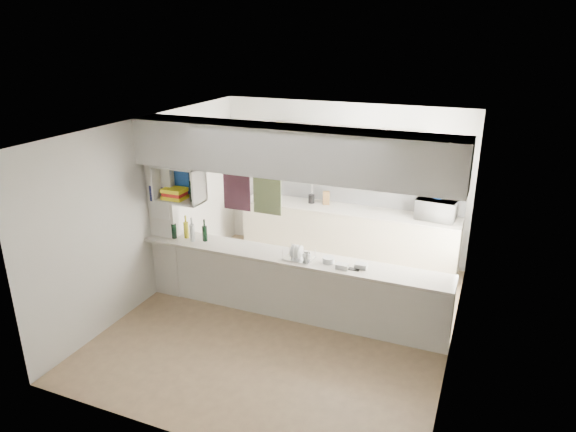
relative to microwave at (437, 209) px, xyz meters
The scene contains 16 objects.
floor 2.88m from the microwave, 126.59° to the right, with size 4.80×4.80×0.00m, color #8E7052.
ceiling 3.06m from the microwave, 126.59° to the right, with size 4.80×4.80×0.00m, color white.
wall_back 1.62m from the microwave, behind, with size 4.20×4.20×0.00m, color silver.
wall_left 4.27m from the microwave, 149.89° to the right, with size 4.80×4.80×0.00m, color silver.
wall_right 2.21m from the microwave, 76.53° to the right, with size 4.80×4.80×0.00m, color silver.
servery_partition 2.83m from the microwave, 129.48° to the right, with size 4.20×0.50×2.60m.
cubby_shelf 3.90m from the microwave, 145.09° to the right, with size 0.65×0.35×0.50m.
kitchen_run 1.45m from the microwave, behind, with size 3.60×0.63×2.24m.
microwave is the anchor object (origin of this frame).
bowl 0.20m from the microwave, 107.83° to the left, with size 0.24×0.24×0.06m, color navy.
dish_rack 2.61m from the microwave, 123.25° to the right, with size 0.38×0.30×0.19m.
cup 2.56m from the microwave, 120.98° to the right, with size 0.11×0.11×0.09m, color white.
wine_bottles 3.76m from the microwave, 144.90° to the right, with size 0.52×0.15×0.35m.
plastic_tubs 2.35m from the microwave, 111.67° to the right, with size 0.57×0.23×0.07m.
utensil_jar 2.06m from the microwave, behind, with size 0.11×0.11×0.15m, color black.
knife_block 1.81m from the microwave, behind, with size 0.11×0.09×0.22m, color brown.
Camera 1 is at (2.31, -5.64, 3.68)m, focal length 32.00 mm.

